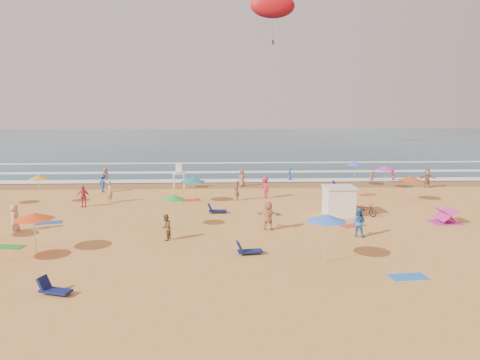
{
  "coord_description": "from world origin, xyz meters",
  "views": [
    {
      "loc": [
        -3.18,
        -34.49,
        7.56
      ],
      "look_at": [
        -1.27,
        6.0,
        1.5
      ],
      "focal_mm": 35.0,
      "sensor_mm": 36.0,
      "label": 1
    }
  ],
  "objects_px": {
    "bicycle": "(366,209)",
    "cabana": "(339,202)",
    "lifeguard_stand": "(179,178)",
    "parasail": "(273,6)"
  },
  "relations": [
    {
      "from": "lifeguard_stand",
      "to": "parasail",
      "type": "xyz_separation_m",
      "value": [
        14.63,
        49.47,
        26.64
      ]
    },
    {
      "from": "bicycle",
      "to": "lifeguard_stand",
      "type": "distance_m",
      "value": 19.01
    },
    {
      "from": "lifeguard_stand",
      "to": "parasail",
      "type": "bearing_deg",
      "value": 73.53
    },
    {
      "from": "bicycle",
      "to": "parasail",
      "type": "height_order",
      "value": "parasail"
    },
    {
      "from": "bicycle",
      "to": "cabana",
      "type": "bearing_deg",
      "value": 131.49
    },
    {
      "from": "lifeguard_stand",
      "to": "cabana",
      "type": "bearing_deg",
      "value": -43.89
    },
    {
      "from": "bicycle",
      "to": "lifeguard_stand",
      "type": "height_order",
      "value": "lifeguard_stand"
    },
    {
      "from": "cabana",
      "to": "lifeguard_stand",
      "type": "height_order",
      "value": "lifeguard_stand"
    },
    {
      "from": "cabana",
      "to": "bicycle",
      "type": "relative_size",
      "value": 1.09
    },
    {
      "from": "cabana",
      "to": "parasail",
      "type": "bearing_deg",
      "value": 88.05
    }
  ]
}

